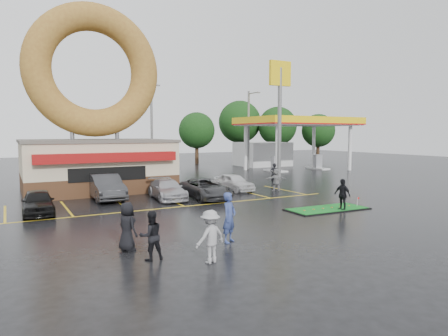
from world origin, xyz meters
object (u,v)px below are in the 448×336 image
car_dgrey (106,187)px  person_blue (229,217)px  donut_shop (95,129)px  car_black (38,202)px  person_cameraman (342,195)px  shell_sign (280,97)px  gas_station (282,137)px  putting_green (327,209)px  car_silver (167,189)px  streetlight_right (249,128)px  car_white (233,182)px  car_grey (206,189)px  streetlight_mid (152,127)px

car_dgrey → person_blue: 12.49m
car_dgrey → donut_shop: bearing=85.8°
car_black → person_cameraman: person_cameraman is taller
shell_sign → car_dgrey: 18.12m
gas_station → car_dgrey: 26.90m
person_blue → putting_green: 8.56m
donut_shop → person_blue: bearing=-84.8°
car_dgrey → putting_green: size_ratio=1.03×
car_silver → streetlight_right: bearing=49.2°
shell_sign → putting_green: (-6.51, -13.23, -7.34)m
person_cameraman → car_dgrey: bearing=-139.3°
car_white → putting_green: car_white is taller
car_grey → donut_shop: bearing=124.9°
car_black → person_blue: bearing=-54.6°
car_grey → person_blue: (-3.68, -9.60, 0.32)m
donut_shop → person_blue: size_ratio=7.03×
putting_green → person_blue: bearing=-158.6°
gas_station → car_white: size_ratio=3.70×
gas_station → person_cameraman: bearing=-119.8°
donut_shop → putting_green: donut_shop is taller
person_blue → person_cameraman: person_blue is taller
car_dgrey → putting_green: 13.55m
gas_station → car_grey: gas_station is taller
person_blue → car_grey: bearing=37.5°
streetlight_mid → putting_green: (2.49, -22.14, -4.75)m
car_white → gas_station: bearing=36.1°
shell_sign → person_blue: shell_sign is taller
gas_station → streetlight_mid: (-16.00, -0.02, 1.08)m
car_grey → car_white: (3.29, 2.13, -0.01)m
person_cameraman → person_blue: bearing=-79.3°
donut_shop → car_silver: size_ratio=3.16×
streetlight_right → person_blue: (-17.43, -26.25, -3.82)m
car_silver → car_white: size_ratio=1.16×
streetlight_mid → car_dgrey: bearing=-119.8°
putting_green → gas_station: bearing=58.6°
donut_shop → car_silver: (3.05, -6.69, -3.84)m
car_silver → putting_green: size_ratio=0.92×
donut_shop → car_dgrey: size_ratio=2.81×
car_black → person_blue: person_blue is taller
streetlight_mid → car_black: streetlight_mid is taller
car_black → person_blue: (6.05, -9.28, 0.32)m
car_silver → shell_sign: bearing=28.6°
streetlight_mid → putting_green: bearing=-83.6°
streetlight_mid → person_cameraman: (2.97, -22.74, -3.92)m
streetlight_mid → person_blue: (-5.43, -25.25, -3.82)m
shell_sign → donut_shop: bearing=176.5°
streetlight_mid → car_black: 20.10m
putting_green → car_dgrey: bearing=137.0°
car_black → person_cameraman: size_ratio=2.17×
car_silver → car_grey: size_ratio=0.92×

